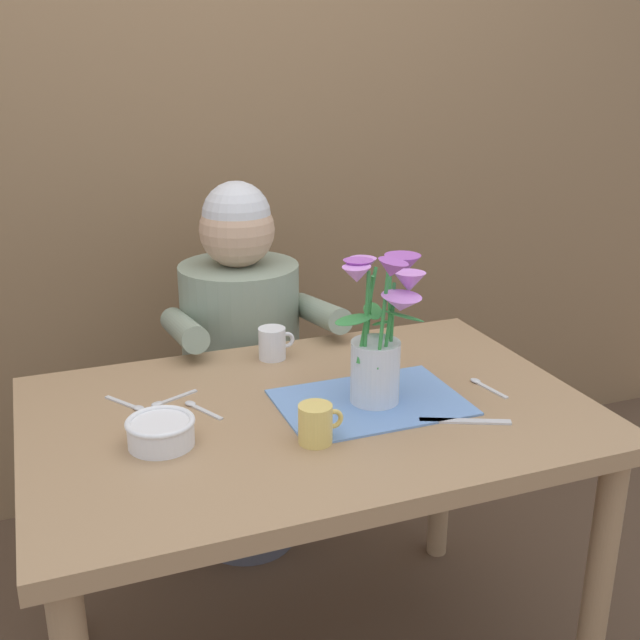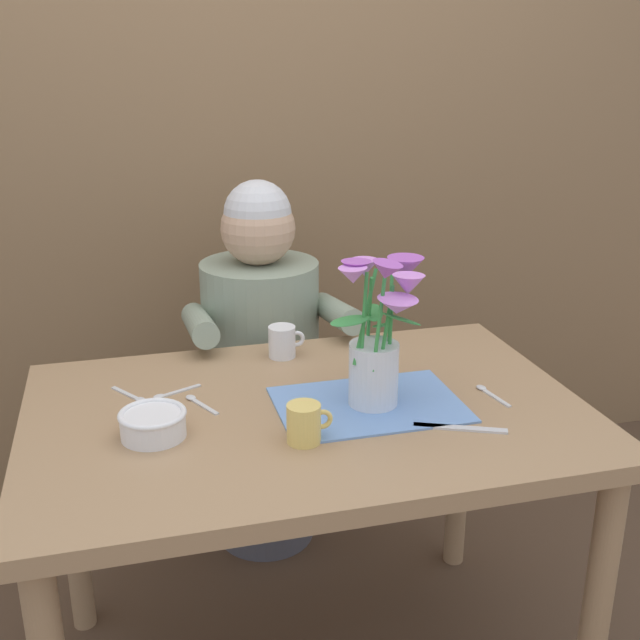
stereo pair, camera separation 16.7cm
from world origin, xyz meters
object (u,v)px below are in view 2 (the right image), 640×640
at_px(seated_person, 262,373).
at_px(dinner_knife, 460,428).
at_px(ceramic_bowl, 153,423).
at_px(coffee_cup, 305,423).
at_px(flower_vase, 379,332).
at_px(tea_cup, 283,342).

bearing_deg(seated_person, dinner_knife, -67.92).
bearing_deg(ceramic_bowl, dinner_knife, -12.06).
bearing_deg(coffee_cup, dinner_knife, -5.64).
distance_m(flower_vase, dinner_knife, 0.26).
bearing_deg(seated_person, coffee_cup, -90.42).
bearing_deg(dinner_knife, coffee_cup, -161.86).
xyz_separation_m(seated_person, tea_cup, (-0.00, -0.32, 0.22)).
distance_m(flower_vase, coffee_cup, 0.26).
bearing_deg(ceramic_bowl, seated_person, 62.73).
bearing_deg(ceramic_bowl, flower_vase, 3.05).
relative_size(coffee_cup, tea_cup, 1.00).
xyz_separation_m(coffee_cup, tea_cup, (0.05, 0.45, 0.00)).
relative_size(dinner_knife, tea_cup, 2.04).
distance_m(ceramic_bowl, dinner_knife, 0.62).
relative_size(flower_vase, ceramic_bowl, 2.54).
distance_m(seated_person, ceramic_bowl, 0.78).
bearing_deg(coffee_cup, flower_vase, 32.51).
relative_size(flower_vase, coffee_cup, 3.72).
bearing_deg(tea_cup, dinner_knife, -60.96).
distance_m(dinner_knife, tea_cup, 0.55).
xyz_separation_m(flower_vase, coffee_cup, (-0.19, -0.12, -0.13)).
bearing_deg(coffee_cup, ceramic_bowl, 161.16).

